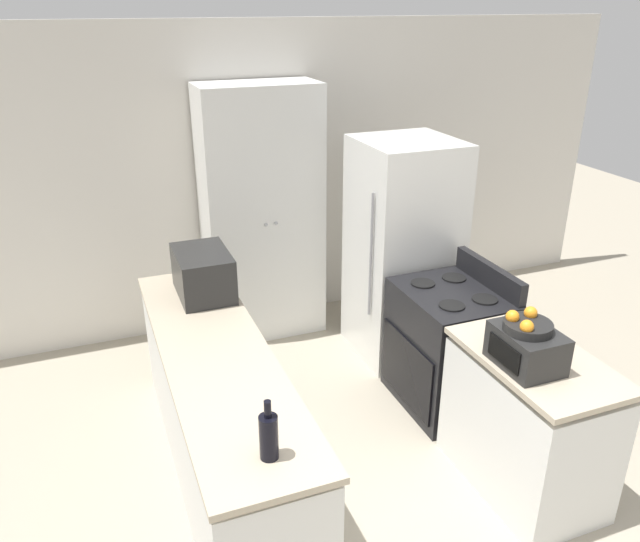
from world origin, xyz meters
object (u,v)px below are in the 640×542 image
(refrigerator, at_px, (403,251))
(toaster_oven, at_px, (526,348))
(fruit_bowl, at_px, (527,324))
(stove, at_px, (448,347))
(pantry_cabinet, at_px, (262,215))
(microwave, at_px, (203,273))
(wine_bottle, at_px, (269,436))

(refrigerator, distance_m, toaster_oven, 1.77)
(fruit_bowl, bearing_deg, stove, 80.13)
(pantry_cabinet, relative_size, microwave, 4.22)
(refrigerator, relative_size, toaster_oven, 4.76)
(pantry_cabinet, bearing_deg, refrigerator, -38.08)
(stove, xyz_separation_m, refrigerator, (0.04, 0.81, 0.43))
(pantry_cabinet, xyz_separation_m, fruit_bowl, (0.74, -2.48, 0.07))
(stove, bearing_deg, refrigerator, 86.94)
(pantry_cabinet, height_order, fruit_bowl, pantry_cabinet)
(refrigerator, bearing_deg, wine_bottle, -131.14)
(pantry_cabinet, relative_size, stove, 2.05)
(pantry_cabinet, relative_size, toaster_oven, 5.75)
(toaster_oven, distance_m, fruit_bowl, 0.15)
(toaster_oven, bearing_deg, stove, 81.09)
(wine_bottle, xyz_separation_m, fruit_bowl, (1.51, 0.22, 0.14))
(pantry_cabinet, bearing_deg, fruit_bowl, -73.47)
(refrigerator, xyz_separation_m, microwave, (-1.64, -0.22, 0.15))
(wine_bottle, bearing_deg, pantry_cabinet, 74.09)
(pantry_cabinet, distance_m, toaster_oven, 2.60)
(microwave, bearing_deg, pantry_cabinet, 54.11)
(toaster_oven, relative_size, fruit_bowl, 1.43)
(microwave, bearing_deg, refrigerator, 7.65)
(pantry_cabinet, height_order, refrigerator, pantry_cabinet)
(stove, height_order, microwave, microwave)
(microwave, xyz_separation_m, fruit_bowl, (1.43, -1.52, 0.10))
(wine_bottle, xyz_separation_m, toaster_oven, (1.52, 0.21, -0.01))
(fruit_bowl, bearing_deg, toaster_oven, -32.93)
(stove, bearing_deg, toaster_oven, -98.91)
(wine_bottle, height_order, toaster_oven, wine_bottle)
(fruit_bowl, bearing_deg, pantry_cabinet, 106.53)
(pantry_cabinet, relative_size, fruit_bowl, 8.22)
(refrigerator, distance_m, microwave, 1.66)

